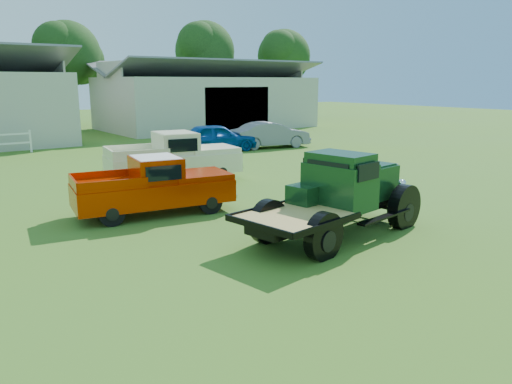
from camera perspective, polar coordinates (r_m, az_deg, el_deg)
ground at (r=11.48m, az=2.72°, el=-6.31°), size 120.00×120.00×0.00m
shed_right at (r=41.14m, az=-5.64°, el=10.93°), size 16.80×9.20×5.20m
tree_c at (r=43.12m, az=-20.58°, el=12.81°), size 5.40×5.40×9.00m
tree_d at (r=49.20m, az=-5.82°, el=13.98°), size 6.00×6.00×10.00m
tree_e at (r=52.11m, az=3.18°, el=13.66°), size 5.70×5.70×9.50m
vintage_flatbed at (r=12.20m, az=9.22°, el=-0.34°), size 5.40×2.80×2.04m
red_pickup at (r=14.40m, az=-11.64°, el=0.75°), size 4.77×2.43×1.66m
white_pickup at (r=18.83m, az=-9.41°, el=3.86°), size 5.25×2.68×1.84m
misc_car_blue at (r=27.29m, az=-4.51°, el=6.26°), size 4.64×2.69×1.48m
misc_car_grey at (r=28.58m, az=1.71°, el=6.55°), size 4.66×2.47×1.46m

